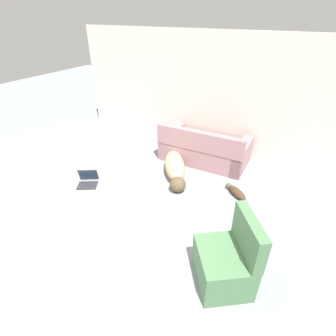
{
  "coord_description": "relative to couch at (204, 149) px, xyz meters",
  "views": [
    {
      "loc": [
        1.87,
        -1.63,
        2.73
      ],
      "look_at": [
        0.06,
        1.57,
        0.5
      ],
      "focal_mm": 28.0,
      "sensor_mm": 36.0,
      "label": 1
    }
  ],
  "objects": [
    {
      "name": "couch",
      "position": [
        0.0,
        0.0,
        0.0
      ],
      "size": [
        1.76,
        0.94,
        0.79
      ],
      "rotation": [
        0.0,
        0.0,
        3.17
      ],
      "color": "#A3757A",
      "rests_on": "ground_plane"
    },
    {
      "name": "dog",
      "position": [
        -0.24,
        -0.83,
        -0.08
      ],
      "size": [
        0.94,
        1.28,
        0.37
      ],
      "rotation": [
        0.0,
        0.0,
        5.3
      ],
      "color": "tan",
      "rests_on": "ground_plane"
    },
    {
      "name": "laptop_open",
      "position": [
        -1.51,
        -1.82,
        -0.18
      ],
      "size": [
        0.47,
        0.47,
        0.26
      ],
      "rotation": [
        0.0,
        0.0,
        0.56
      ],
      "color": "#2D2D33",
      "rests_on": "ground_plane"
    },
    {
      "name": "wall_back",
      "position": [
        -0.15,
        0.66,
        0.95
      ],
      "size": [
        6.6,
        0.06,
        2.42
      ],
      "color": "silver",
      "rests_on": "ground_plane"
    },
    {
      "name": "side_chair",
      "position": [
        1.33,
        -2.52,
        0.05
      ],
      "size": [
        0.84,
        0.86,
        0.91
      ],
      "rotation": [
        0.0,
        0.0,
        5.35
      ],
      "color": "#4C754C",
      "rests_on": "ground_plane"
    },
    {
      "name": "ground_plane",
      "position": [
        -0.15,
        -2.92,
        -0.26
      ],
      "size": [
        20.0,
        20.0,
        0.0
      ],
      "primitive_type": "plane",
      "color": "gray"
    },
    {
      "name": "cat",
      "position": [
        0.96,
        -0.85,
        -0.19
      ],
      "size": [
        0.53,
        0.42,
        0.14
      ],
      "rotation": [
        0.0,
        0.0,
        2.5
      ],
      "color": "#473323",
      "rests_on": "ground_plane"
    },
    {
      "name": "book_cream",
      "position": [
        -0.88,
        -1.52,
        -0.25
      ],
      "size": [
        0.17,
        0.16,
        0.02
      ],
      "rotation": [
        0.0,
        0.0,
        0.03
      ],
      "color": "beige",
      "rests_on": "ground_plane"
    }
  ]
}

